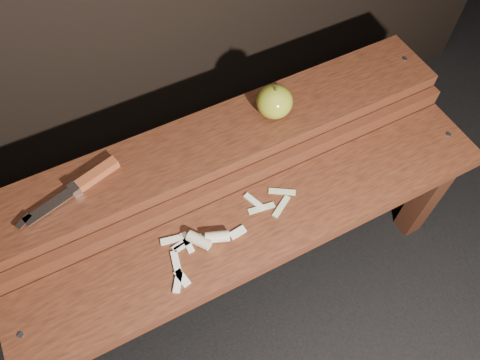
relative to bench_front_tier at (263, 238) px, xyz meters
name	(u,v)px	position (x,y,z in m)	size (l,w,h in m)	color
ground	(249,271)	(0.00, 0.06, -0.35)	(60.00, 60.00, 0.00)	black
bench_front_tier	(263,238)	(0.00, 0.00, 0.00)	(1.20, 0.20, 0.42)	#3A1A0E
bench_rear_tier	(221,157)	(0.00, 0.23, 0.06)	(1.20, 0.21, 0.50)	#3A1A0E
apple	(274,102)	(0.15, 0.23, 0.19)	(0.09, 0.09, 0.09)	olive
knife	(85,182)	(-0.33, 0.24, 0.16)	(0.25, 0.09, 0.02)	#984321
apple_scraps	(211,238)	(-0.12, 0.03, 0.08)	(0.36, 0.15, 0.03)	beige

